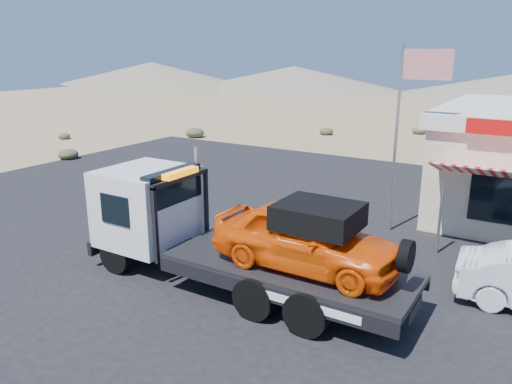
# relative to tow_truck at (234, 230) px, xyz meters

# --- Properties ---
(ground) EXTENTS (120.00, 120.00, 0.00)m
(ground) POSITION_rel_tow_truck_xyz_m (-2.58, 1.61, -1.53)
(ground) COLOR #8E7951
(ground) RESTS_ON ground
(asphalt_lot) EXTENTS (32.00, 24.00, 0.02)m
(asphalt_lot) POSITION_rel_tow_truck_xyz_m (-0.58, 4.61, -1.52)
(asphalt_lot) COLOR black
(asphalt_lot) RESTS_ON ground
(tow_truck) EXTENTS (8.50, 2.52, 2.84)m
(tow_truck) POSITION_rel_tow_truck_xyz_m (0.00, 0.00, 0.00)
(tow_truck) COLOR black
(tow_truck) RESTS_ON asphalt_lot
(flagpole) EXTENTS (1.55, 0.10, 6.00)m
(flagpole) POSITION_rel_tow_truck_xyz_m (2.36, 6.11, 2.23)
(flagpole) COLOR #99999E
(flagpole) RESTS_ON asphalt_lot
(desert_scrub) EXTENTS (25.40, 36.45, 0.69)m
(desert_scrub) POSITION_rel_tow_truck_xyz_m (-15.45, 11.62, -1.25)
(desert_scrub) COLOR #3B4425
(desert_scrub) RESTS_ON ground
(distant_hills) EXTENTS (126.00, 48.00, 4.20)m
(distant_hills) POSITION_rel_tow_truck_xyz_m (-12.35, 56.75, 0.36)
(distant_hills) COLOR #726B59
(distant_hills) RESTS_ON ground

